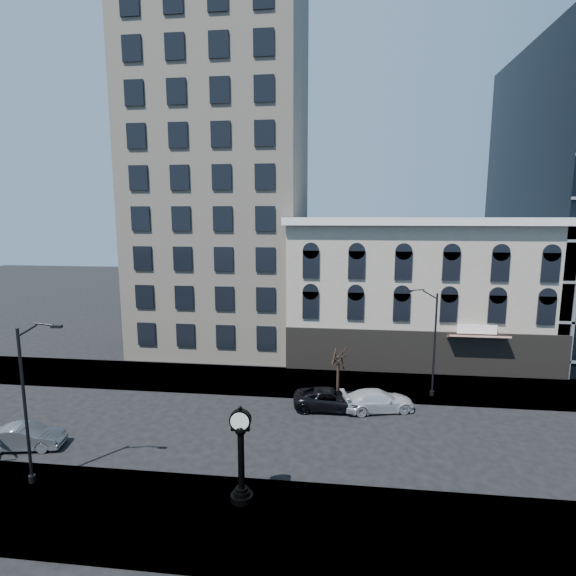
# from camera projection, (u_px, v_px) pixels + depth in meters

# --- Properties ---
(ground) EXTENTS (160.00, 160.00, 0.00)m
(ground) POSITION_uv_depth(u_px,v_px,m) (247.00, 430.00, 26.78)
(ground) COLOR black
(ground) RESTS_ON ground
(sidewalk_far) EXTENTS (160.00, 6.00, 0.12)m
(sidewalk_far) POSITION_uv_depth(u_px,v_px,m) (268.00, 381.00, 34.61)
(sidewalk_far) COLOR gray
(sidewalk_far) RESTS_ON ground
(sidewalk_near) EXTENTS (160.00, 6.00, 0.12)m
(sidewalk_near) POSITION_uv_depth(u_px,v_px,m) (207.00, 518.00, 18.93)
(sidewalk_near) COLOR gray
(sidewalk_near) RESTS_ON ground
(cream_tower) EXTENTS (15.90, 15.40, 42.50)m
(cream_tower) POSITION_uv_depth(u_px,v_px,m) (222.00, 145.00, 42.88)
(cream_tower) COLOR #C2B09C
(cream_tower) RESTS_ON ground
(victorian_row) EXTENTS (22.60, 11.19, 12.50)m
(victorian_row) POSITION_uv_depth(u_px,v_px,m) (415.00, 291.00, 39.97)
(victorian_row) COLOR #AA9D8C
(victorian_row) RESTS_ON ground
(street_clock) EXTENTS (1.01, 1.01, 4.44)m
(street_clock) POSITION_uv_depth(u_px,v_px,m) (241.00, 458.00, 19.73)
(street_clock) COLOR black
(street_clock) RESTS_ON sidewalk_near
(street_lamp_near) EXTENTS (2.07, 0.32, 7.99)m
(street_lamp_near) POSITION_uv_depth(u_px,v_px,m) (32.00, 361.00, 20.34)
(street_lamp_near) COLOR black
(street_lamp_near) RESTS_ON sidewalk_near
(street_lamp_far) EXTENTS (2.00, 0.31, 7.74)m
(street_lamp_far) POSITION_uv_depth(u_px,v_px,m) (428.00, 314.00, 30.75)
(street_lamp_far) COLOR black
(street_lamp_far) RESTS_ON sidewalk_far
(bare_tree_far) EXTENTS (2.12, 2.12, 3.63)m
(bare_tree_far) POSITION_uv_depth(u_px,v_px,m) (338.00, 354.00, 32.09)
(bare_tree_far) COLOR black
(bare_tree_far) RESTS_ON sidewalk_far
(car_near_b) EXTENTS (4.21, 2.12, 1.33)m
(car_near_b) POSITION_uv_depth(u_px,v_px,m) (25.00, 437.00, 24.59)
(car_near_b) COLOR #595B60
(car_near_b) RESTS_ON ground
(car_far_a) EXTENTS (4.93, 2.31, 1.36)m
(car_far_a) POSITION_uv_depth(u_px,v_px,m) (331.00, 399.00, 29.59)
(car_far_a) COLOR black
(car_far_a) RESTS_ON ground
(car_far_b) EXTENTS (5.10, 3.10, 1.38)m
(car_far_b) POSITION_uv_depth(u_px,v_px,m) (378.00, 400.00, 29.37)
(car_far_b) COLOR silver
(car_far_b) RESTS_ON ground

